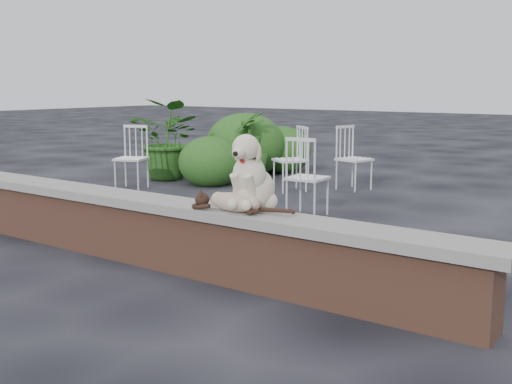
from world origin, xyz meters
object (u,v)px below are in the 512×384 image
Objects in this scene: chair_a at (131,158)px; dog at (254,171)px; chair_b at (290,159)px; cat at (234,201)px; potted_plant_b at (249,146)px; chair_e at (354,158)px; chair_c at (308,177)px; potted_plant_a at (169,139)px.

dog is at bearing -54.41° from chair_a.
cat is at bearing -27.89° from chair_b.
dog is 5.31m from potted_plant_b.
chair_a and chair_e have the same top height.
cat is 0.88× the size of potted_plant_b.
dog is 0.65× the size of chair_b.
chair_e is (2.73, 1.86, 0.00)m from chair_a.
dog is at bearing -53.30° from potted_plant_b.
chair_c is (-0.88, 2.56, -0.19)m from cat.
cat is 1.04× the size of chair_c.
potted_plant_a is at bearing -140.46° from chair_b.
chair_c is 3.13m from chair_a.
dog is 0.28m from cat.
chair_a is (-3.12, 0.14, 0.00)m from chair_c.
dog is 0.55× the size of potted_plant_b.
potted_plant_b reaches higher than chair_a.
chair_e is at bearing 15.09° from potted_plant_a.
dog is 4.62m from chair_e.
cat is (-0.08, -0.15, -0.22)m from dog.
chair_b is (-2.08, 3.78, -0.41)m from dog.
chair_a is at bearing 137.93° from cat.
chair_e is 1.82m from potted_plant_b.
dog is at bearing 106.75° from chair_c.
potted_plant_a is at bearing 79.44° from chair_a.
dog is 0.62× the size of cat.
dog is 4.33m from chair_b.
dog is at bearing -39.94° from potted_plant_a.
chair_e is (-0.40, 1.99, 0.00)m from chair_c.
chair_e is 0.85× the size of potted_plant_b.
potted_plant_a reaches higher than chair_a.
potted_plant_b is (-3.09, 4.40, -0.11)m from cat.
cat is 4.73m from chair_e.
chair_b is (2.00, 1.23, 0.00)m from chair_a.
dog reaches higher than potted_plant_b.
chair_c is 2.03m from chair_e.
chair_c is at bearing -15.59° from chair_b.
dog reaches higher than chair_e.
potted_plant_a is at bearing -24.65° from chair_c.
cat is 0.74× the size of potted_plant_a.
chair_a and chair_b have the same top height.
chair_a is 0.85× the size of potted_plant_b.
chair_c is 2.88m from potted_plant_b.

